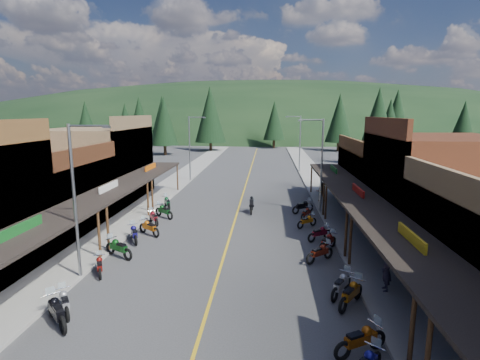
% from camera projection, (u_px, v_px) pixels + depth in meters
% --- Properties ---
extents(ground, '(220.00, 220.00, 0.00)m').
position_uv_depth(ground, '(228.00, 242.00, 24.87)').
color(ground, '#38383A').
rests_on(ground, ground).
extents(centerline, '(0.15, 90.00, 0.01)m').
position_uv_depth(centerline, '(246.00, 185.00, 44.49)').
color(centerline, gold).
rests_on(centerline, ground).
extents(sidewalk_west, '(3.40, 94.00, 0.15)m').
position_uv_depth(sidewalk_west, '(174.00, 183.00, 45.11)').
color(sidewalk_west, gray).
rests_on(sidewalk_west, ground).
extents(sidewalk_east, '(3.40, 94.00, 0.15)m').
position_uv_depth(sidewalk_east, '(320.00, 185.00, 43.84)').
color(sidewalk_east, gray).
rests_on(sidewalk_east, ground).
extents(shop_west_2, '(10.90, 9.00, 6.20)m').
position_uv_depth(shop_west_2, '(42.00, 196.00, 27.09)').
color(shop_west_2, '#3F2111').
rests_on(shop_west_2, ground).
extents(shop_west_3, '(10.90, 10.20, 8.20)m').
position_uv_depth(shop_west_3, '(99.00, 164.00, 36.33)').
color(shop_west_3, brown).
rests_on(shop_west_3, ground).
extents(shop_east_2, '(10.90, 9.00, 8.20)m').
position_uv_depth(shop_east_2, '(436.00, 189.00, 24.90)').
color(shop_east_2, '#562B19').
rests_on(shop_east_2, ground).
extents(shop_east_3, '(10.90, 10.20, 6.20)m').
position_uv_depth(shop_east_3, '(389.00, 178.00, 34.50)').
color(shop_east_3, '#4C2D16').
rests_on(shop_east_3, ground).
extents(streetlight_0, '(2.16, 0.18, 8.00)m').
position_uv_depth(streetlight_0, '(77.00, 195.00, 18.69)').
color(streetlight_0, gray).
rests_on(streetlight_0, ground).
extents(streetlight_1, '(2.16, 0.18, 8.00)m').
position_uv_depth(streetlight_1, '(191.00, 145.00, 46.16)').
color(streetlight_1, gray).
rests_on(streetlight_1, ground).
extents(streetlight_2, '(2.16, 0.18, 8.00)m').
position_uv_depth(streetlight_2, '(320.00, 161.00, 31.41)').
color(streetlight_2, gray).
rests_on(streetlight_2, ground).
extents(streetlight_3, '(2.16, 0.18, 8.00)m').
position_uv_depth(streetlight_3, '(299.00, 141.00, 52.99)').
color(streetlight_3, gray).
rests_on(streetlight_3, ground).
extents(ridge_hill, '(310.00, 140.00, 60.00)m').
position_uv_depth(ridge_hill, '(262.00, 132.00, 157.30)').
color(ridge_hill, black).
rests_on(ridge_hill, ground).
extents(pine_0, '(5.04, 5.04, 11.00)m').
position_uv_depth(pine_0, '(86.00, 121.00, 87.43)').
color(pine_0, black).
rests_on(pine_0, ground).
extents(pine_1, '(5.88, 5.88, 12.50)m').
position_uv_depth(pine_1, '(162.00, 117.00, 93.98)').
color(pine_1, black).
rests_on(pine_1, ground).
extents(pine_2, '(6.72, 6.72, 14.00)m').
position_uv_depth(pine_2, '(210.00, 114.00, 81.05)').
color(pine_2, black).
rests_on(pine_2, ground).
extents(pine_3, '(5.04, 5.04, 11.00)m').
position_uv_depth(pine_3, '(274.00, 121.00, 88.15)').
color(pine_3, black).
rests_on(pine_3, ground).
extents(pine_4, '(5.88, 5.88, 12.50)m').
position_uv_depth(pine_4, '(339.00, 118.00, 81.11)').
color(pine_4, black).
rests_on(pine_4, ground).
extents(pine_5, '(6.72, 6.72, 14.00)m').
position_uv_depth(pine_5, '(397.00, 114.00, 91.58)').
color(pine_5, black).
rests_on(pine_5, ground).
extents(pine_6, '(5.04, 5.04, 11.00)m').
position_uv_depth(pine_6, '(464.00, 121.00, 83.13)').
color(pine_6, black).
rests_on(pine_6, ground).
extents(pine_7, '(5.88, 5.88, 12.50)m').
position_uv_depth(pine_7, '(139.00, 117.00, 100.45)').
color(pine_7, black).
rests_on(pine_7, ground).
extents(pine_8, '(4.48, 4.48, 10.00)m').
position_uv_depth(pine_8, '(126.00, 127.00, 64.63)').
color(pine_8, black).
rests_on(pine_8, ground).
extents(pine_9, '(4.93, 4.93, 10.80)m').
position_uv_depth(pine_9, '(389.00, 124.00, 66.12)').
color(pine_9, black).
rests_on(pine_9, ground).
extents(pine_10, '(5.38, 5.38, 11.60)m').
position_uv_depth(pine_10, '(164.00, 121.00, 74.01)').
color(pine_10, black).
rests_on(pine_10, ground).
extents(pine_11, '(5.82, 5.82, 12.40)m').
position_uv_depth(pine_11, '(378.00, 120.00, 59.40)').
color(pine_11, black).
rests_on(pine_11, ground).
extents(bike_west_3, '(2.20, 2.22, 1.34)m').
position_uv_depth(bike_west_3, '(56.00, 310.00, 15.11)').
color(bike_west_3, black).
rests_on(bike_west_3, ground).
extents(bike_west_4, '(1.73, 2.03, 1.15)m').
position_uv_depth(bike_west_4, '(65.00, 301.00, 16.00)').
color(bike_west_4, gray).
rests_on(bike_west_4, ground).
extents(bike_west_5, '(1.40, 2.00, 1.09)m').
position_uv_depth(bike_west_5, '(100.00, 265.00, 19.88)').
color(bike_west_5, maroon).
rests_on(bike_west_5, ground).
extents(bike_west_6, '(2.38, 1.86, 1.32)m').
position_uv_depth(bike_west_6, '(119.00, 247.00, 22.19)').
color(bike_west_6, '#0E4614').
rests_on(bike_west_6, ground).
extents(bike_west_7, '(1.67, 2.32, 1.27)m').
position_uv_depth(bike_west_7, '(134.00, 233.00, 24.87)').
color(bike_west_7, navy).
rests_on(bike_west_7, ground).
extents(bike_west_8, '(2.19, 1.91, 1.25)m').
position_uv_depth(bike_west_8, '(149.00, 227.00, 26.22)').
color(bike_west_8, '#B95A0D').
rests_on(bike_west_8, ground).
extents(bike_west_9, '(1.69, 2.04, 1.15)m').
position_uv_depth(bike_west_9, '(154.00, 217.00, 28.82)').
color(bike_west_9, maroon).
rests_on(bike_west_9, ground).
extents(bike_west_10, '(2.19, 1.98, 1.27)m').
position_uv_depth(bike_west_10, '(164.00, 210.00, 30.50)').
color(bike_west_10, '#0C3F16').
rests_on(bike_west_10, ground).
extents(bike_west_11, '(1.59, 2.27, 1.24)m').
position_uv_depth(bike_west_11, '(167.00, 202.00, 33.46)').
color(bike_west_11, '#0D4522').
rests_on(bike_west_11, ground).
extents(bike_east_3, '(2.32, 1.73, 1.28)m').
position_uv_depth(bike_east_3, '(361.00, 339.00, 13.28)').
color(bike_east_3, '#A0480B').
rests_on(bike_east_3, ground).
extents(bike_east_4, '(1.93, 2.29, 1.30)m').
position_uv_depth(bike_east_4, '(351.00, 293.00, 16.62)').
color(bike_east_4, '#A85B0C').
rests_on(bike_east_4, ground).
extents(bike_east_5, '(1.74, 2.18, 1.22)m').
position_uv_depth(bike_east_5, '(341.00, 284.00, 17.58)').
color(bike_east_5, '#9E9EA3').
rests_on(bike_east_5, ground).
extents(bike_east_6, '(2.06, 1.88, 1.20)m').
position_uv_depth(bike_east_6, '(320.00, 252.00, 21.59)').
color(bike_east_6, maroon).
rests_on(bike_east_6, ground).
extents(bike_east_7, '(1.79, 2.12, 1.20)m').
position_uv_depth(bike_east_7, '(328.00, 241.00, 23.39)').
color(bike_east_7, maroon).
rests_on(bike_east_7, ground).
extents(bike_east_8, '(2.00, 1.67, 1.13)m').
position_uv_depth(bike_east_8, '(320.00, 233.00, 25.13)').
color(bike_east_8, maroon).
rests_on(bike_east_8, ground).
extents(bike_east_9, '(1.87, 1.70, 1.09)m').
position_uv_depth(bike_east_9, '(307.00, 220.00, 28.02)').
color(bike_east_9, '#C2680D').
rests_on(bike_east_9, ground).
extents(bike_east_10, '(1.45, 1.92, 1.06)m').
position_uv_depth(bike_east_10, '(306.00, 213.00, 30.26)').
color(bike_east_10, maroon).
rests_on(bike_east_10, ground).
extents(bike_east_11, '(2.23, 1.87, 1.26)m').
position_uv_depth(bike_east_11, '(303.00, 206.00, 31.97)').
color(bike_east_11, black).
rests_on(bike_east_11, ground).
extents(rider_on_bike, '(0.67, 1.98, 1.50)m').
position_uv_depth(rider_on_bike, '(252.00, 206.00, 32.06)').
color(rider_on_bike, black).
rests_on(rider_on_bike, ground).
extents(pedestrian_east_a, '(0.48, 0.72, 1.92)m').
position_uv_depth(pedestrian_east_a, '(386.00, 271.00, 17.74)').
color(pedestrian_east_a, '#272132').
rests_on(pedestrian_east_a, sidewalk_east).
extents(pedestrian_east_b, '(0.92, 0.56, 1.85)m').
position_uv_depth(pedestrian_east_b, '(321.00, 192.00, 35.61)').
color(pedestrian_east_b, brown).
rests_on(pedestrian_east_b, sidewalk_east).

